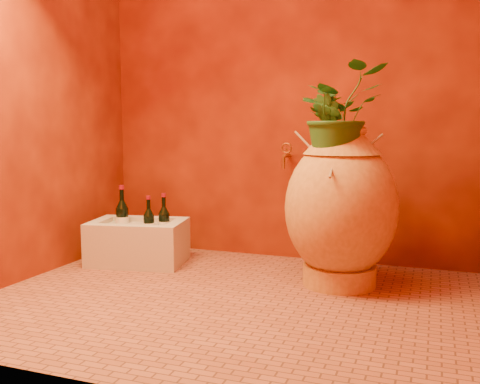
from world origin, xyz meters
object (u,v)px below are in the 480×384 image
at_px(amphora, 341,207).
at_px(wine_bottle_a, 149,225).
at_px(wine_bottle_c, 122,219).
at_px(wall_tap, 286,155).
at_px(stone_basin, 138,243).
at_px(wine_bottle_b, 164,223).

height_order(amphora, wine_bottle_a, amphora).
relative_size(wine_bottle_c, wall_tap, 2.08).
height_order(stone_basin, wine_bottle_c, wine_bottle_c).
bearing_deg(wine_bottle_b, wine_bottle_a, -140.60).
relative_size(wine_bottle_a, wine_bottle_b, 0.96).
xyz_separation_m(stone_basin, wine_bottle_c, (-0.14, 0.03, 0.14)).
height_order(stone_basin, wine_bottle_b, wine_bottle_b).
height_order(wine_bottle_a, wall_tap, wall_tap).
distance_m(wine_bottle_b, wine_bottle_c, 0.30).
bearing_deg(wine_bottle_b, wine_bottle_c, -174.96).
bearing_deg(wine_bottle_a, amphora, -1.57).
bearing_deg(amphora, stone_basin, 178.27).
bearing_deg(wine_bottle_b, amphora, -4.77).
bearing_deg(wall_tap, wine_bottle_a, -152.37).
distance_m(wine_bottle_c, wall_tap, 1.16).
bearing_deg(wall_tap, amphora, -45.51).
relative_size(amphora, wall_tap, 5.27).
distance_m(stone_basin, wine_bottle_b, 0.22).
height_order(amphora, stone_basin, amphora).
bearing_deg(wall_tap, wine_bottle_c, -159.53).
xyz_separation_m(stone_basin, wine_bottle_a, (0.09, -0.01, 0.12)).
bearing_deg(stone_basin, wine_bottle_b, 19.24).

